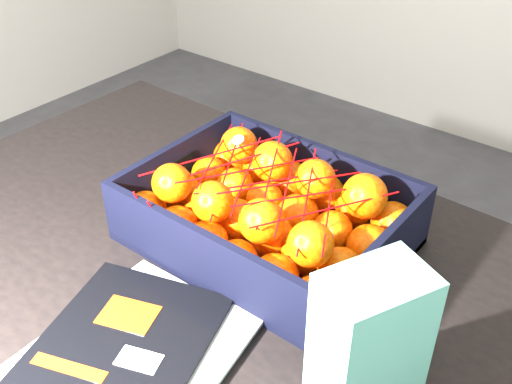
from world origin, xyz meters
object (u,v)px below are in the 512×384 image
Objects in this scene: table at (209,311)px; magazine_stack at (127,354)px; retail_carton at (370,338)px; produce_crate at (268,224)px.

table is 0.23m from magazine_stack.
table is at bearing -165.09° from retail_carton.
retail_carton is (0.27, -0.16, 0.06)m from produce_crate.
table is 0.17m from produce_crate.
retail_carton reaches higher than table.
magazine_stack reaches higher than table.
retail_carton reaches higher than magazine_stack.
produce_crate is (0.04, 0.11, 0.13)m from table.
produce_crate is at bearing 173.85° from retail_carton.
table is 0.36m from retail_carton.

